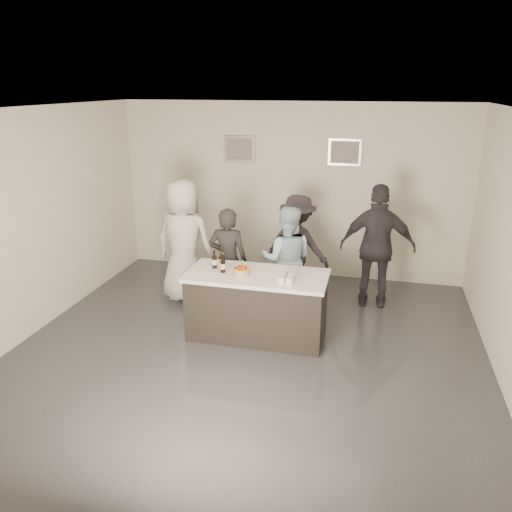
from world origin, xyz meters
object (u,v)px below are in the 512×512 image
Objects in this scene: person_main_blue at (287,260)px; person_main_black at (228,260)px; cake at (241,272)px; person_guest_left at (184,241)px; person_guest_back at (297,245)px; person_guest_right at (377,247)px; bar_counter at (257,305)px; beer_bottle_b at (223,263)px; beer_bottle_a at (214,259)px.

person_main_black is at bearing 6.69° from person_main_blue.
cake is 1.06m from person_main_blue.
person_guest_back is at bearing -153.05° from person_guest_left.
cake is at bearing 38.92° from person_guest_right.
person_guest_left is at bearing 146.18° from bar_counter.
beer_bottle_b is at bearing 34.78° from person_guest_right.
person_main_black is at bearing 170.19° from person_guest_left.
bar_counter is at bearing 128.33° from person_main_black.
person_main_black is at bearing 90.21° from beer_bottle_a.
person_main_blue is at bearing -175.36° from person_guest_left.
person_guest_back reaches higher than cake.
person_main_black is 0.83× the size of person_guest_left.
beer_bottle_b is at bearing -174.03° from bar_counter.
person_main_black is 0.82m from person_guest_left.
beer_bottle_b is at bearing 99.58° from person_main_black.
person_main_black is at bearing 60.16° from person_guest_back.
beer_bottle_a is 0.16× the size of person_guest_back.
beer_bottle_b is (-0.26, 0.01, 0.09)m from cake.
person_guest_back reaches higher than person_main_black.
bar_counter is 0.98× the size of person_guest_right.
person_guest_right reaches higher than cake.
person_guest_back is at bearing 65.75° from beer_bottle_b.
cake is at bearing 115.91° from person_main_black.
person_guest_right is (1.72, 1.45, 0.01)m from cake.
person_guest_right is (2.14, 0.67, 0.16)m from person_main_black.
beer_bottle_b is 0.14× the size of person_guest_left.
person_guest_right is at bearing -164.96° from person_main_black.
person_guest_left reaches higher than person_guest_right.
beer_bottle_b is 0.16× the size of person_main_black.
beer_bottle_b is at bearing 139.54° from person_guest_left.
person_main_blue is 0.99× the size of person_guest_back.
person_guest_back is (0.89, 0.86, 0.03)m from person_main_black.
person_guest_right is (2.14, 1.31, -0.08)m from beer_bottle_a.
beer_bottle_b is 2.45m from person_guest_right.
cake is at bearing 146.05° from person_guest_left.
cake is 0.27m from beer_bottle_b.
beer_bottle_a is 0.14× the size of person_guest_right.
beer_bottle_a is 0.16× the size of person_main_blue.
beer_bottle_a is at bearing 87.75° from person_main_black.
beer_bottle_a is at bearing 75.38° from person_guest_back.
person_guest_left is at bearing 133.71° from beer_bottle_b.
person_guest_right is at bearing -164.59° from person_main_blue.
bar_counter is 2.12m from person_guest_right.
cake is 0.45m from beer_bottle_a.
bar_counter is at bearing 70.00° from person_main_blue.
bar_counter is at bearing 96.28° from person_guest_back.
person_main_black is 1.24m from person_guest_back.
beer_bottle_a reaches higher than bar_counter.
person_main_blue is (0.43, 0.96, -0.13)m from cake.
person_guest_back is at bearing -9.72° from person_guest_right.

